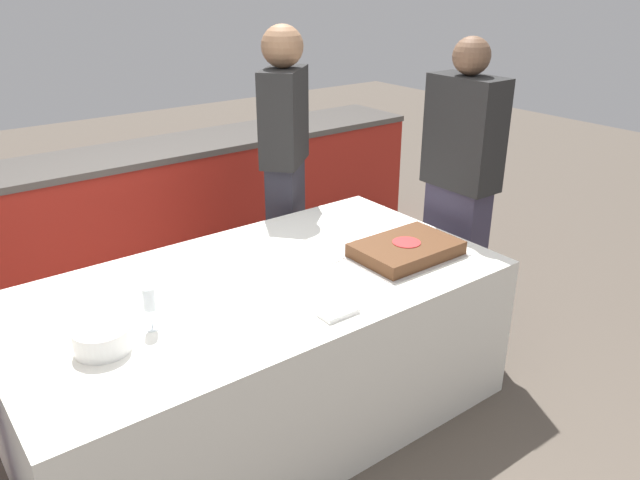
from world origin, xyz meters
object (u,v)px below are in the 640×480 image
at_px(cake, 406,249).
at_px(person_cutting_cake, 285,170).
at_px(plate_stack, 102,339).
at_px(person_seated_right, 459,192).
at_px(wine_glass, 149,301).

relative_size(cake, person_cutting_cake, 0.30).
height_order(plate_stack, person_cutting_cake, person_cutting_cake).
relative_size(person_cutting_cake, person_seated_right, 1.02).
bearing_deg(wine_glass, plate_stack, -170.57).
bearing_deg(plate_stack, wine_glass, 9.43).
distance_m(cake, person_cutting_cake, 1.02).
height_order(plate_stack, person_seated_right, person_seated_right).
height_order(cake, person_cutting_cake, person_cutting_cake).
distance_m(wine_glass, person_seated_right, 1.82).
bearing_deg(cake, person_cutting_cake, 90.00).
xyz_separation_m(plate_stack, person_cutting_cake, (1.41, 0.93, 0.13)).
height_order(cake, plate_stack, plate_stack).
relative_size(wine_glass, person_seated_right, 0.10).
relative_size(cake, wine_glass, 3.01).
bearing_deg(person_seated_right, plate_stack, -86.20).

